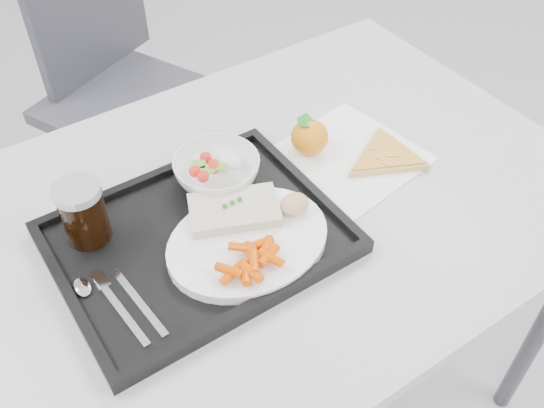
# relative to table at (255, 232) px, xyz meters

# --- Properties ---
(table) EXTENTS (1.20, 0.80, 0.75)m
(table) POSITION_rel_table_xyz_m (0.00, 0.00, 0.00)
(table) COLOR silver
(table) RESTS_ON ground
(chair) EXTENTS (0.56, 0.57, 0.93)m
(chair) POSITION_rel_table_xyz_m (0.08, 0.89, -0.15)
(chair) COLOR #313238
(chair) RESTS_ON ground
(tray) EXTENTS (0.45, 0.35, 0.03)m
(tray) POSITION_rel_table_xyz_m (-0.12, -0.02, 0.08)
(tray) COLOR black
(tray) RESTS_ON table
(dinner_plate) EXTENTS (0.27, 0.27, 0.02)m
(dinner_plate) POSITION_rel_table_xyz_m (-0.06, -0.08, 0.09)
(dinner_plate) COLOR white
(dinner_plate) RESTS_ON tray
(fish_fillet) EXTENTS (0.17, 0.14, 0.03)m
(fish_fillet) POSITION_rel_table_xyz_m (-0.05, -0.02, 0.11)
(fish_fillet) COLOR beige
(fish_fillet) RESTS_ON dinner_plate
(bread_roll) EXTENTS (0.06, 0.06, 0.03)m
(bread_roll) POSITION_rel_table_xyz_m (0.03, -0.07, 0.12)
(bread_roll) COLOR tan
(bread_roll) RESTS_ON dinner_plate
(salad_bowl) EXTENTS (0.15, 0.15, 0.05)m
(salad_bowl) POSITION_rel_table_xyz_m (-0.03, 0.08, 0.11)
(salad_bowl) COLOR white
(salad_bowl) RESTS_ON tray
(cola_glass) EXTENTS (0.07, 0.07, 0.11)m
(cola_glass) POSITION_rel_table_xyz_m (-0.27, 0.08, 0.14)
(cola_glass) COLOR black
(cola_glass) RESTS_ON tray
(cutlery) EXTENTS (0.09, 0.17, 0.01)m
(cutlery) POSITION_rel_table_xyz_m (-0.29, -0.06, 0.08)
(cutlery) COLOR silver
(cutlery) RESTS_ON tray
(napkin) EXTENTS (0.28, 0.27, 0.00)m
(napkin) POSITION_rel_table_xyz_m (0.22, 0.01, 0.07)
(napkin) COLOR white
(napkin) RESTS_ON table
(tangerine) EXTENTS (0.09, 0.09, 0.07)m
(tangerine) POSITION_rel_table_xyz_m (0.17, 0.07, 0.10)
(tangerine) COLOR orange
(tangerine) RESTS_ON napkin
(pizza_slice) EXTENTS (0.19, 0.19, 0.02)m
(pizza_slice) POSITION_rel_table_xyz_m (0.27, -0.04, 0.08)
(pizza_slice) COLOR tan
(pizza_slice) RESTS_ON napkin
(carrot_pile) EXTENTS (0.11, 0.09, 0.02)m
(carrot_pile) POSITION_rel_table_xyz_m (-0.09, -0.13, 0.11)
(carrot_pile) COLOR #D74801
(carrot_pile) RESTS_ON dinner_plate
(salad_contents) EXTENTS (0.10, 0.07, 0.03)m
(salad_contents) POSITION_rel_table_xyz_m (-0.01, 0.08, 0.12)
(salad_contents) COLOR red
(salad_contents) RESTS_ON salad_bowl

